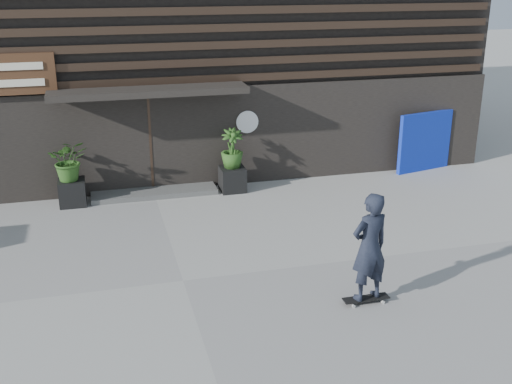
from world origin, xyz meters
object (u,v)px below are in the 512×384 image
object	(u,v)px
planter_pot_left	(72,192)
planter_pot_right	(232,179)
skateboarder	(369,247)
blue_tarp	(425,142)

from	to	relation	value
planter_pot_left	planter_pot_right	world-z (taller)	same
planter_pot_left	skateboarder	world-z (taller)	skateboarder
blue_tarp	planter_pot_right	bearing A→B (deg)	170.03
blue_tarp	skateboarder	distance (m)	7.68
planter_pot_left	planter_pot_right	size ratio (longest dim) A/B	1.00
blue_tarp	skateboarder	world-z (taller)	skateboarder
blue_tarp	planter_pot_left	bearing A→B (deg)	168.71
skateboarder	planter_pot_right	bearing A→B (deg)	98.58
planter_pot_right	skateboarder	xyz separation A→B (m)	(0.90, -5.94, 0.70)
planter_pot_left	planter_pot_right	distance (m)	3.80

